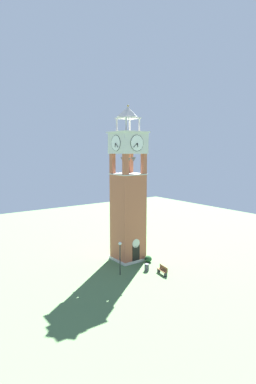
# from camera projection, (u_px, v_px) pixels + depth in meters

# --- Properties ---
(ground) EXTENTS (80.00, 80.00, 0.00)m
(ground) POSITION_uv_depth(u_px,v_px,m) (128.00, 259.00, 39.75)
(ground) COLOR #517547
(clock_tower) EXTENTS (3.94, 3.94, 19.41)m
(clock_tower) POSITION_uv_depth(u_px,v_px,m) (128.00, 197.00, 38.69)
(clock_tower) COLOR #AD5B42
(clock_tower) RESTS_ON ground
(park_bench) EXTENTS (0.72, 1.65, 0.95)m
(park_bench) POSITION_uv_depth(u_px,v_px,m) (163.00, 270.00, 34.91)
(park_bench) COLOR brown
(park_bench) RESTS_ON ground
(lamp_post) EXTENTS (0.36, 0.36, 3.83)m
(lamp_post) POSITION_uv_depth(u_px,v_px,m) (120.00, 252.00, 34.44)
(lamp_post) COLOR black
(lamp_post) RESTS_ON ground
(trash_bin) EXTENTS (0.52, 0.52, 0.80)m
(trash_bin) POSITION_uv_depth(u_px,v_px,m) (147.00, 267.00, 35.98)
(trash_bin) COLOR #4C4C51
(trash_bin) RESTS_ON ground
(shrub_near_entry) EXTENTS (0.91, 0.91, 0.81)m
(shrub_near_entry) POSITION_uv_depth(u_px,v_px,m) (148.00, 259.00, 38.78)
(shrub_near_entry) COLOR #234C28
(shrub_near_entry) RESTS_ON ground
(shrub_left_of_tower) EXTENTS (1.19, 1.19, 0.92)m
(shrub_left_of_tower) POSITION_uv_depth(u_px,v_px,m) (116.00, 247.00, 43.39)
(shrub_left_of_tower) COLOR #234C28
(shrub_left_of_tower) RESTS_ON ground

